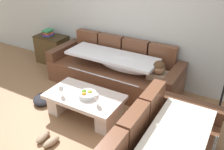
# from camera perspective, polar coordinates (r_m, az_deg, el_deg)

# --- Properties ---
(ground_plane) EXTENTS (14.00, 14.00, 0.00)m
(ground_plane) POSITION_cam_1_polar(r_m,az_deg,el_deg) (3.68, -11.04, -13.99)
(ground_plane) COLOR #8C6443
(back_wall) EXTENTS (9.00, 0.10, 2.70)m
(back_wall) POSITION_cam_1_polar(r_m,az_deg,el_deg) (4.68, 4.92, 14.62)
(back_wall) COLOR #B7BDBC
(back_wall) RESTS_ON ground_plane
(couch_along_wall) EXTENTS (2.52, 0.92, 0.88)m
(couch_along_wall) POSITION_cam_1_polar(r_m,az_deg,el_deg) (4.62, 0.97, 0.97)
(couch_along_wall) COLOR brown
(couch_along_wall) RESTS_ON ground_plane
(coffee_table) EXTENTS (1.20, 0.68, 0.38)m
(coffee_table) POSITION_cam_1_polar(r_m,az_deg,el_deg) (3.89, -6.39, -6.47)
(coffee_table) COLOR beige
(coffee_table) RESTS_ON ground_plane
(fruit_bowl) EXTENTS (0.28, 0.28, 0.10)m
(fruit_bowl) POSITION_cam_1_polar(r_m,az_deg,el_deg) (3.75, -5.85, -4.55)
(fruit_bowl) COLOR silver
(fruit_bowl) RESTS_ON coffee_table
(wine_glass_near_left) EXTENTS (0.07, 0.07, 0.17)m
(wine_glass_near_left) POSITION_cam_1_polar(r_m,az_deg,el_deg) (3.82, -11.85, -3.11)
(wine_glass_near_left) COLOR silver
(wine_glass_near_left) RESTS_ON coffee_table
(wine_glass_near_right) EXTENTS (0.07, 0.07, 0.17)m
(wine_glass_near_right) POSITION_cam_1_polar(r_m,az_deg,el_deg) (3.54, -3.64, -5.22)
(wine_glass_near_right) COLOR silver
(wine_glass_near_right) RESTS_ON coffee_table
(side_cabinet) EXTENTS (0.72, 0.44, 0.64)m
(side_cabinet) POSITION_cam_1_polar(r_m,az_deg,el_deg) (5.78, -13.85, 5.86)
(side_cabinet) COLOR #48351B
(side_cabinet) RESTS_ON ground_plane
(book_stack_on_cabinet) EXTENTS (0.18, 0.24, 0.14)m
(book_stack_on_cabinet) POSITION_cam_1_polar(r_m,az_deg,el_deg) (5.69, -14.77, 9.61)
(book_stack_on_cabinet) COLOR #2D569E
(book_stack_on_cabinet) RESTS_ON side_cabinet
(pair_of_shoes) EXTENTS (0.33, 0.31, 0.09)m
(pair_of_shoes) POSITION_cam_1_polar(r_m,az_deg,el_deg) (3.63, -14.99, -14.36)
(pair_of_shoes) COLOR #8C7259
(pair_of_shoes) RESTS_ON ground_plane
(crumpled_garment) EXTENTS (0.49, 0.51, 0.12)m
(crumpled_garment) POSITION_cam_1_polar(r_m,az_deg,el_deg) (4.44, -15.96, -5.46)
(crumpled_garment) COLOR #232328
(crumpled_garment) RESTS_ON ground_plane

